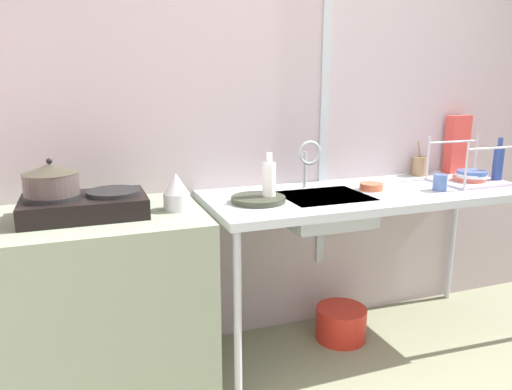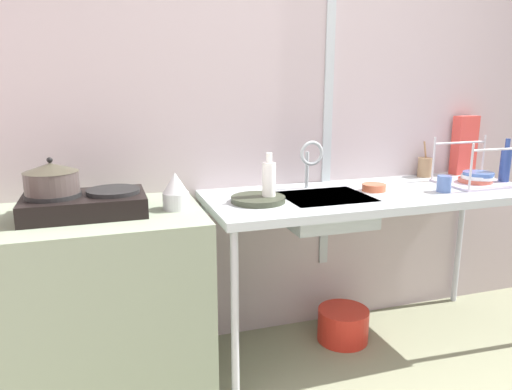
# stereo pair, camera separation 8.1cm
# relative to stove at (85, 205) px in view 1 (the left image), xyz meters

# --- Properties ---
(wall_back) EXTENTS (4.60, 0.10, 2.49)m
(wall_back) POSITION_rel_stove_xyz_m (1.23, 0.38, 0.33)
(wall_back) COLOR #BAAAAC
(wall_back) RESTS_ON ground
(wall_metal_strip) EXTENTS (0.05, 0.01, 2.00)m
(wall_metal_strip) POSITION_rel_stove_xyz_m (1.30, 0.32, 0.45)
(wall_metal_strip) COLOR #B3BFC2
(counter_concrete) EXTENTS (1.10, 0.66, 0.87)m
(counter_concrete) POSITION_rel_stove_xyz_m (-0.05, -0.00, -0.48)
(counter_concrete) COLOR gray
(counter_concrete) RESTS_ON ground
(counter_sink) EXTENTS (1.76, 0.66, 0.87)m
(counter_sink) POSITION_rel_stove_xyz_m (1.43, -0.00, -0.11)
(counter_sink) COLOR #B3BFC2
(counter_sink) RESTS_ON ground
(stove) EXTENTS (0.51, 0.32, 0.10)m
(stove) POSITION_rel_stove_xyz_m (0.00, 0.00, 0.00)
(stove) COLOR black
(stove) RESTS_ON counter_concrete
(pot_on_left_burner) EXTENTS (0.22, 0.22, 0.15)m
(pot_on_left_burner) POSITION_rel_stove_xyz_m (-0.12, -0.00, 0.12)
(pot_on_left_burner) COLOR #443A37
(pot_on_left_burner) RESTS_ON stove
(percolator) EXTENTS (0.12, 0.12, 0.17)m
(percolator) POSITION_rel_stove_xyz_m (0.39, -0.03, 0.03)
(percolator) COLOR silver
(percolator) RESTS_ON counter_concrete
(sink_basin) EXTENTS (0.43, 0.36, 0.14)m
(sink_basin) POSITION_rel_stove_xyz_m (1.14, -0.01, -0.12)
(sink_basin) COLOR #B3BFC2
(sink_basin) RESTS_ON counter_sink
(faucet) EXTENTS (0.13, 0.08, 0.26)m
(faucet) POSITION_rel_stove_xyz_m (1.13, 0.15, 0.13)
(faucet) COLOR #B3BFC2
(faucet) RESTS_ON counter_sink
(frying_pan) EXTENTS (0.26, 0.26, 0.03)m
(frying_pan) POSITION_rel_stove_xyz_m (0.78, -0.02, -0.04)
(frying_pan) COLOR #343A2B
(frying_pan) RESTS_ON counter_sink
(dish_rack) EXTENTS (0.37, 0.32, 0.25)m
(dish_rack) POSITION_rel_stove_xyz_m (2.07, -0.02, -0.01)
(dish_rack) COLOR #BAB8BB
(dish_rack) RESTS_ON counter_sink
(cup_by_rack) EXTENTS (0.07, 0.07, 0.08)m
(cup_by_rack) POSITION_rel_stove_xyz_m (1.77, -0.11, -0.01)
(cup_by_rack) COLOR #4E6CAA
(cup_by_rack) RESTS_ON counter_sink
(small_bowl_on_drainboard) EXTENTS (0.12, 0.12, 0.04)m
(small_bowl_on_drainboard) POSITION_rel_stove_xyz_m (1.44, 0.02, -0.03)
(small_bowl_on_drainboard) COLOR #C15D3C
(small_bowl_on_drainboard) RESTS_ON counter_sink
(bottle_by_sink) EXTENTS (0.07, 0.07, 0.23)m
(bottle_by_sink) POSITION_rel_stove_xyz_m (0.83, -0.03, 0.05)
(bottle_by_sink) COLOR white
(bottle_by_sink) RESTS_ON counter_sink
(bottle_by_rack) EXTENTS (0.06, 0.06, 0.25)m
(bottle_by_rack) POSITION_rel_stove_xyz_m (2.23, -0.04, 0.06)
(bottle_by_rack) COLOR navy
(bottle_by_rack) RESTS_ON counter_sink
(cereal_box) EXTENTS (0.16, 0.08, 0.36)m
(cereal_box) POSITION_rel_stove_xyz_m (2.22, 0.27, 0.13)
(cereal_box) COLOR #D14239
(cereal_box) RESTS_ON counter_sink
(utensil_jar) EXTENTS (0.08, 0.08, 0.21)m
(utensil_jar) POSITION_rel_stove_xyz_m (1.94, 0.27, 0.01)
(utensil_jar) COLOR #92724F
(utensil_jar) RESTS_ON counter_sink
(bucket_on_floor) EXTENTS (0.29, 0.29, 0.18)m
(bucket_on_floor) POSITION_rel_stove_xyz_m (1.31, 0.06, -0.83)
(bucket_on_floor) COLOR red
(bucket_on_floor) RESTS_ON ground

